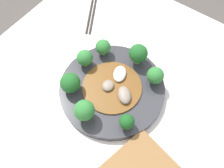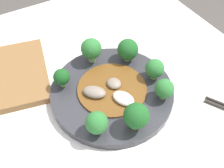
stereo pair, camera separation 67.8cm
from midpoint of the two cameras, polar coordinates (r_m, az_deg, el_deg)
The scene contains 12 objects.
ground_plane at distance 1.37m, azimuth -10.58°, elevation -25.50°, with size 8.00×8.00×0.00m, color #4C4742.
table at distance 1.00m, azimuth -14.24°, elevation -23.73°, with size 0.94×0.81×0.74m.
plate at distance 0.63m, azimuth -18.62°, elevation -19.37°, with size 0.31×0.31×0.02m.
broccoli_north at distance 0.64m, azimuth -25.49°, elevation -10.55°, with size 0.05×0.05×0.06m.
broccoli_east at distance 0.58m, azimuth -11.33°, elevation -10.32°, with size 0.06×0.06×0.07m.
broccoli_northeast at distance 0.63m, azimuth -20.30°, elevation -7.46°, with size 0.05×0.05×0.06m.
broccoli_southwest at distance 0.57m, azimuth -17.93°, elevation -30.50°, with size 0.04×0.04×0.05m.
broccoli_southeast at distance 0.56m, azimuth -7.23°, elevation -17.48°, with size 0.05×0.05×0.06m.
broccoli_northwest at distance 0.63m, azimuth -30.40°, elevation -17.54°, with size 0.06×0.06×0.06m.
broccoli_west at distance 0.60m, azimuth -28.99°, elevation -25.91°, with size 0.06×0.06×0.07m.
stirfry_center at distance 0.61m, azimuth -18.31°, elevation -19.07°, with size 0.17×0.17×0.02m.
chopsticks at distance 0.79m, azimuth -19.31°, elevation 6.08°, with size 0.22×0.14×0.01m.
Camera 1 is at (-0.27, -0.24, 1.42)m, focal length 42.00 mm.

